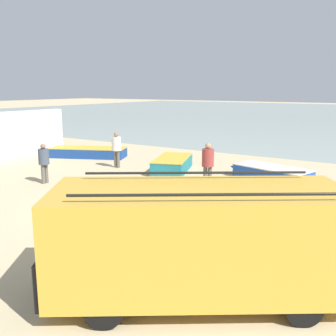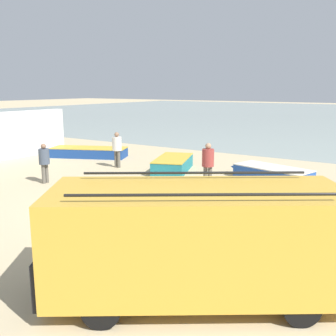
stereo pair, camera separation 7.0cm
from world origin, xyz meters
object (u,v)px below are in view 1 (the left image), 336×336
(fishing_rowboat_1, at_px, (269,173))
(fisherman_2, at_px, (208,161))
(fishing_rowboat_5, at_px, (86,152))
(fisherman_1, at_px, (44,160))
(fishing_rowboat_0, at_px, (173,164))
(fisherman_0, at_px, (116,147))
(fishing_rowboat_2, at_px, (143,198))
(parked_van, at_px, (198,238))

(fishing_rowboat_1, distance_m, fisherman_2, 3.24)
(fishing_rowboat_5, bearing_deg, fisherman_1, 95.15)
(fisherman_1, height_order, fisherman_2, fisherman_2)
(fishing_rowboat_0, height_order, fishing_rowboat_5, fishing_rowboat_0)
(fishing_rowboat_1, relative_size, fishing_rowboat_5, 0.80)
(fishing_rowboat_1, bearing_deg, fisherman_0, 27.29)
(fishing_rowboat_0, relative_size, fishing_rowboat_5, 0.76)
(fishing_rowboat_0, bearing_deg, fishing_rowboat_5, 65.84)
(fishing_rowboat_2, bearing_deg, parked_van, -70.51)
(fishing_rowboat_1, bearing_deg, fishing_rowboat_2, 86.17)
(fishing_rowboat_0, xyz_separation_m, fisherman_2, (2.95, -2.10, 0.75))
(fishing_rowboat_1, distance_m, fishing_rowboat_2, 6.63)
(fishing_rowboat_0, height_order, fisherman_2, fisherman_2)
(fishing_rowboat_1, xyz_separation_m, fishing_rowboat_2, (-2.20, -6.26, 0.04))
(fishing_rowboat_2, relative_size, fishing_rowboat_5, 0.87)
(fishing_rowboat_1, bearing_deg, fisherman_2, 74.18)
(fishing_rowboat_2, relative_size, fisherman_2, 2.48)
(fishing_rowboat_2, xyz_separation_m, fishing_rowboat_5, (-8.59, 6.08, -0.06))
(fishing_rowboat_2, distance_m, fishing_rowboat_5, 10.53)
(fishing_rowboat_5, distance_m, fisherman_2, 9.53)
(fishing_rowboat_0, bearing_deg, fishing_rowboat_2, -177.68)
(fishing_rowboat_2, bearing_deg, fishing_rowboat_0, 85.57)
(fishing_rowboat_5, bearing_deg, fishing_rowboat_2, 120.67)
(parked_van, distance_m, fisherman_2, 8.46)
(fishing_rowboat_0, distance_m, fishing_rowboat_1, 4.62)
(fishing_rowboat_5, height_order, fisherman_2, fisherman_2)
(parked_van, distance_m, fisherman_1, 10.79)
(fisherman_0, bearing_deg, fisherman_2, -100.83)
(fishing_rowboat_0, xyz_separation_m, fishing_rowboat_1, (4.58, 0.58, -0.03))
(fishing_rowboat_2, height_order, fishing_rowboat_5, fishing_rowboat_2)
(fishing_rowboat_0, height_order, fisherman_1, fisherman_1)
(fishing_rowboat_1, distance_m, fisherman_0, 7.52)
(parked_van, height_order, fisherman_1, parked_van)
(fishing_rowboat_2, distance_m, fisherman_0, 7.01)
(fishing_rowboat_0, distance_m, fisherman_1, 6.04)
(fisherman_0, distance_m, fisherman_2, 5.80)
(parked_van, bearing_deg, fishing_rowboat_2, -77.55)
(fishing_rowboat_5, xyz_separation_m, fisherman_1, (3.09, -5.53, 0.72))
(fishing_rowboat_0, distance_m, fishing_rowboat_2, 6.16)
(fishing_rowboat_0, xyz_separation_m, fisherman_1, (-3.12, -5.13, 0.67))
(parked_van, xyz_separation_m, fishing_rowboat_5, (-12.86, 10.11, -0.91))
(fisherman_0, height_order, fisherman_1, fisherman_0)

